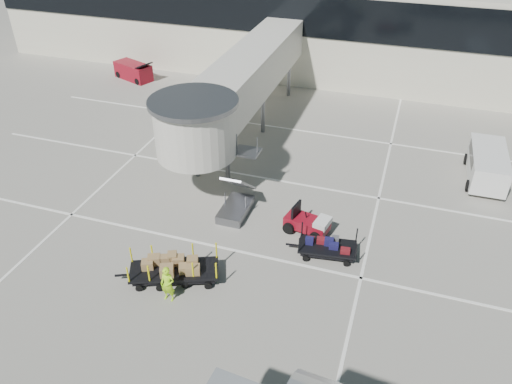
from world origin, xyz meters
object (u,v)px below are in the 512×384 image
suitcase_cart (328,247)px  box_cart_near (163,270)px  ground_worker (168,284)px  belt_loader (134,71)px  baggage_tug (308,223)px  box_cart_far (183,269)px  minivan (487,162)px

suitcase_cart → box_cart_near: (-6.96, -4.10, 0.07)m
ground_worker → belt_loader: bearing=122.5°
suitcase_cart → box_cart_near: size_ratio=0.96×
baggage_tug → ground_worker: (-4.75, -6.70, 0.35)m
box_cart_far → belt_loader: (-15.13, 21.84, 0.17)m
box_cart_near → box_cart_far: bearing=-2.7°
belt_loader → suitcase_cart: bearing=-19.0°
suitcase_cart → minivan: (7.70, 10.10, 0.65)m
box_cart_near → box_cart_far: size_ratio=0.95×
box_cart_near → box_cart_far: (0.87, 0.34, -0.01)m
box_cart_near → belt_loader: belt_loader is taller
ground_worker → box_cart_far: bearing=88.5°
suitcase_cart → minivan: 12.71m
belt_loader → box_cart_far: bearing=-33.9°
box_cart_near → belt_loader: (-14.26, 22.18, 0.16)m
suitcase_cart → belt_loader: 27.87m
box_cart_far → ground_worker: (-0.03, -1.45, 0.37)m
box_cart_near → box_cart_far: box_cart_far is taller
box_cart_near → minivan: size_ratio=0.74×
baggage_tug → suitcase_cart: size_ratio=0.71×
box_cart_far → baggage_tug: bearing=26.2°
baggage_tug → belt_loader: (-19.85, 16.59, 0.15)m
box_cart_near → belt_loader: 26.37m
baggage_tug → box_cart_near: baggage_tug is taller
baggage_tug → ground_worker: size_ratio=1.39×
box_cart_near → baggage_tug: bearing=20.7°
baggage_tug → box_cart_far: size_ratio=0.65×
suitcase_cart → ground_worker: ground_worker is taller
baggage_tug → ground_worker: bearing=-113.1°
suitcase_cart → box_cart_far: (-6.09, -3.76, 0.05)m
box_cart_near → ground_worker: ground_worker is taller
minivan → belt_loader: size_ratio=1.22×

